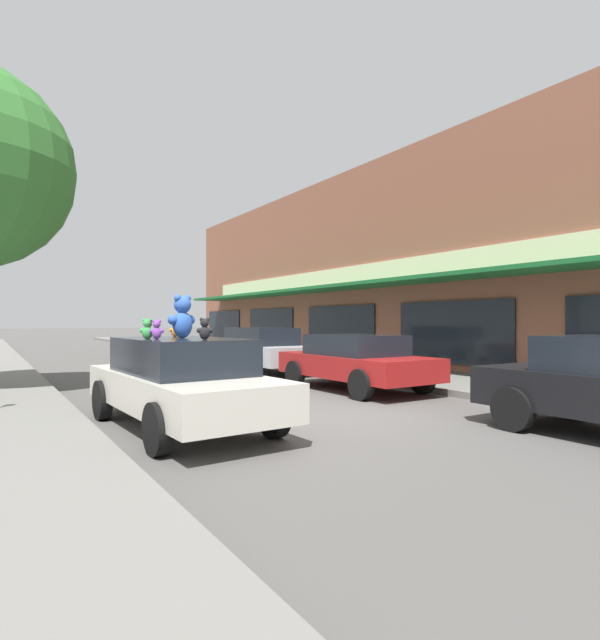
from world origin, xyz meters
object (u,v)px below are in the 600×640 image
Objects in this scene: teddy_bear_orange at (175,329)px; parked_car_far_center at (355,360)px; teddy_bear_cream at (181,328)px; parked_car_far_right at (261,348)px; teddy_bear_giant at (182,317)px; teddy_bear_purple at (157,330)px; plush_art_car at (181,380)px; teddy_bear_white at (179,329)px; teddy_bear_brown at (148,329)px; teddy_bear_black at (205,329)px; teddy_bear_green at (147,329)px.

parked_car_far_center is (5.08, 1.18, -0.85)m from teddy_bear_orange.
teddy_bear_cream is 0.08× the size of parked_car_far_right.
teddy_bear_purple is at bearing 10.61° from teddy_bear_giant.
plush_art_car is at bearing -159.25° from parked_car_far_center.
teddy_bear_orange is at bearing 77.32° from teddy_bear_white.
teddy_bear_black is at bearing 161.75° from teddy_bear_brown.
teddy_bear_orange is (0.10, 0.67, -0.21)m from teddy_bear_giant.
parked_car_far_center is at bearing -124.88° from teddy_bear_black.
teddy_bear_brown is (-0.51, 0.09, 0.83)m from plush_art_car.
teddy_bear_cream reaches higher than teddy_bear_brown.
teddy_bear_black is (-0.10, -1.67, 0.02)m from teddy_bear_orange.
plush_art_car is 5.62m from parked_car_far_center.
parked_car_far_center is (5.18, 2.85, -0.87)m from teddy_bear_black.
teddy_bear_purple is at bearing 55.03° from teddy_bear_orange.
teddy_bear_giant is 0.16× the size of parked_car_far_right.
teddy_bear_purple is 0.87m from teddy_bear_black.
teddy_bear_brown reaches higher than teddy_bear_purple.
teddy_bear_brown is 0.26m from teddy_bear_purple.
teddy_bear_cream reaches higher than parked_car_far_right.
teddy_bear_orange is (0.17, 0.81, 0.82)m from plush_art_car.
teddy_bear_cream is 0.08× the size of parked_car_far_center.
teddy_bear_green is at bearing -25.68° from teddy_bear_black.
teddy_bear_purple is 6.15m from parked_car_far_center.
teddy_bear_cream reaches higher than parked_car_far_center.
parked_car_far_right is at bearing -110.30° from teddy_bear_white.
teddy_bear_giant reaches higher than teddy_bear_orange.
teddy_bear_green is 1.24m from teddy_bear_cream.
plush_art_car reaches higher than parked_car_far_center.
teddy_bear_cream is 8.03m from parked_car_far_right.
teddy_bear_orange is 0.07× the size of parked_car_far_right.
teddy_bear_white is 0.21m from teddy_bear_cream.
teddy_bear_giant is at bearing -63.75° from teddy_bear_black.
teddy_bear_cream reaches higher than teddy_bear_white.
teddy_bear_purple is 1.04× the size of teddy_bear_orange.
teddy_bear_giant reaches higher than parked_car_far_center.
teddy_bear_cream is at bearing 99.09° from teddy_bear_white.
teddy_bear_black is 9.54m from parked_car_far_right.
teddy_bear_white is at bearing -105.56° from teddy_bear_cream.
teddy_bear_giant is at bearing 79.22° from teddy_bear_orange.
teddy_bear_brown is 1.07× the size of teddy_bear_orange.
plush_art_car is at bearing 65.30° from teddy_bear_cream.
teddy_bear_black is 0.07× the size of parked_car_far_right.
teddy_bear_green reaches higher than teddy_bear_brown.
teddy_bear_green is 0.07× the size of parked_car_far_right.
teddy_bear_black is at bearing -123.01° from parked_car_far_right.
teddy_bear_brown reaches higher than plush_art_car.
teddy_bear_orange is at bearing -99.09° from teddy_bear_purple.
teddy_bear_brown is at bearing 44.15° from teddy_bear_orange.
teddy_bear_green is 9.26m from parked_car_far_right.
parked_car_far_right is (5.25, 7.11, 0.04)m from plush_art_car.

